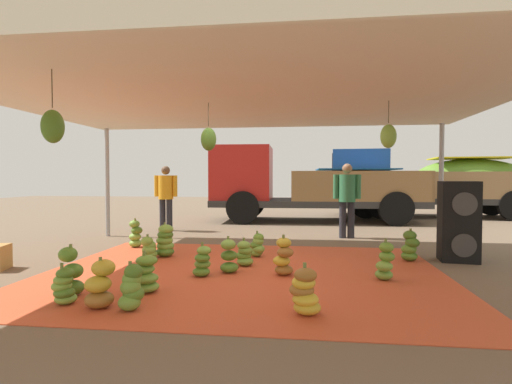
{
  "coord_description": "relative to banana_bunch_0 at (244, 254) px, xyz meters",
  "views": [
    {
      "loc": [
        0.91,
        -5.81,
        1.4
      ],
      "look_at": [
        -0.04,
        1.84,
        1.12
      ],
      "focal_mm": 28.32,
      "sensor_mm": 36.0,
      "label": 1
    }
  ],
  "objects": [
    {
      "name": "banana_bunch_3",
      "position": [
        -0.16,
        -0.48,
        0.04
      ],
      "size": [
        0.36,
        0.39,
        0.53
      ],
      "color": "#518428",
      "rests_on": "tarp_orange"
    },
    {
      "name": "worker_1",
      "position": [
        1.9,
        3.27,
        0.81
      ],
      "size": [
        0.63,
        0.39,
        1.72
      ],
      "color": "#26262D",
      "rests_on": "ground"
    },
    {
      "name": "cargo_truck_main",
      "position": [
        0.94,
        6.83,
        0.99
      ],
      "size": [
        6.68,
        2.6,
        2.4
      ],
      "color": "#2D2D2D",
      "rests_on": "ground"
    },
    {
      "name": "banana_bunch_5",
      "position": [
        -1.67,
        -2.17,
        0.0
      ],
      "size": [
        0.35,
        0.32,
        0.46
      ],
      "color": "#75A83D",
      "rests_on": "tarp_orange"
    },
    {
      "name": "banana_bunch_12",
      "position": [
        0.65,
        -0.54,
        0.06
      ],
      "size": [
        0.38,
        0.37,
        0.58
      ],
      "color": "#996628",
      "rests_on": "tarp_orange"
    },
    {
      "name": "banana_bunch_6",
      "position": [
        0.12,
        0.72,
        0.01
      ],
      "size": [
        0.32,
        0.31,
        0.46
      ],
      "color": "#75A83D",
      "rests_on": "tarp_orange"
    },
    {
      "name": "banana_bunch_15",
      "position": [
        -0.97,
        -1.59,
        0.02
      ],
      "size": [
        0.39,
        0.38,
        0.5
      ],
      "color": "#75A83D",
      "rests_on": "tarp_orange"
    },
    {
      "name": "ground_plane",
      "position": [
        0.05,
        2.56,
        -0.19
      ],
      "size": [
        40.0,
        40.0,
        0.0
      ],
      "primitive_type": "plane",
      "color": "brown"
    },
    {
      "name": "banana_bunch_9",
      "position": [
        2.68,
        0.69,
        0.05
      ],
      "size": [
        0.36,
        0.36,
        0.55
      ],
      "color": "#518428",
      "rests_on": "tarp_orange"
    },
    {
      "name": "banana_bunch_10",
      "position": [
        2.03,
        -0.66,
        0.06
      ],
      "size": [
        0.31,
        0.31,
        0.57
      ],
      "color": "#6B9E38",
      "rests_on": "tarp_orange"
    },
    {
      "name": "banana_bunch_13",
      "position": [
        -0.85,
        -2.25,
        0.04
      ],
      "size": [
        0.34,
        0.35,
        0.51
      ],
      "color": "#6B9E38",
      "rests_on": "tarp_orange"
    },
    {
      "name": "banana_bunch_11",
      "position": [
        -2.42,
        1.42,
        0.07
      ],
      "size": [
        0.33,
        0.3,
        0.58
      ],
      "color": "#75A83D",
      "rests_on": "tarp_orange"
    },
    {
      "name": "tent_canopy",
      "position": [
        0.05,
        -0.53,
        2.35
      ],
      "size": [
        8.0,
        7.0,
        2.62
      ],
      "color": "#9EA0A5",
      "rests_on": "ground"
    },
    {
      "name": "banana_bunch_7",
      "position": [
        0.95,
        -2.17,
        0.04
      ],
      "size": [
        0.41,
        0.39,
        0.53
      ],
      "color": "gold",
      "rests_on": "tarp_orange"
    },
    {
      "name": "banana_bunch_14",
      "position": [
        -1.22,
        -2.23,
        0.05
      ],
      "size": [
        0.39,
        0.41,
        0.54
      ],
      "color": "#996628",
      "rests_on": "tarp_orange"
    },
    {
      "name": "banana_bunch_0",
      "position": [
        0.0,
        0.0,
        0.0
      ],
      "size": [
        0.36,
        0.36,
        0.44
      ],
      "color": "#75A83D",
      "rests_on": "tarp_orange"
    },
    {
      "name": "banana_bunch_8",
      "position": [
        -0.49,
        -0.74,
        0.01
      ],
      "size": [
        0.35,
        0.37,
        0.48
      ],
      "color": "#518428",
      "rests_on": "tarp_orange"
    },
    {
      "name": "banana_bunch_1",
      "position": [
        -1.68,
        0.27,
        0.0
      ],
      "size": [
        0.31,
        0.33,
        0.43
      ],
      "color": "#6B9E38",
      "rests_on": "tarp_orange"
    },
    {
      "name": "tarp_orange",
      "position": [
        0.05,
        -0.44,
        -0.19
      ],
      "size": [
        5.81,
        4.74,
        0.01
      ],
      "primitive_type": "cube",
      "color": "#D1512D",
      "rests_on": "ground"
    },
    {
      "name": "cargo_truck_far",
      "position": [
        5.27,
        8.88,
        1.08
      ],
      "size": [
        7.05,
        2.7,
        2.4
      ],
      "color": "#2D2D2D",
      "rests_on": "ground"
    },
    {
      "name": "banana_bunch_2",
      "position": [
        -1.78,
        -1.84,
        0.08
      ],
      "size": [
        0.36,
        0.34,
        0.61
      ],
      "color": "#477523",
      "rests_on": "tarp_orange"
    },
    {
      "name": "banana_bunch_4",
      "position": [
        -1.5,
        0.56,
        0.08
      ],
      "size": [
        0.42,
        0.44,
        0.6
      ],
      "color": "#477523",
      "rests_on": "tarp_orange"
    },
    {
      "name": "speaker_stack",
      "position": [
        3.49,
        0.82,
        0.48
      ],
      "size": [
        0.64,
        0.56,
        1.34
      ],
      "color": "black",
      "rests_on": "ground"
    },
    {
      "name": "worker_0",
      "position": [
        -2.71,
        4.01,
        0.8
      ],
      "size": [
        0.63,
        0.38,
        1.71
      ],
      "color": "#26262D",
      "rests_on": "ground"
    }
  ]
}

